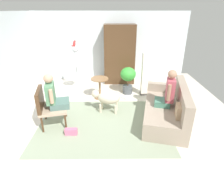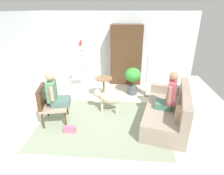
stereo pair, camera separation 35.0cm
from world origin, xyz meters
name	(u,v)px [view 1 (the left image)]	position (x,y,z in m)	size (l,w,h in m)	color
ground_plane	(105,118)	(0.00, 0.00, 0.00)	(6.93, 6.93, 0.00)	beige
back_wall	(106,47)	(0.00, 2.95, 1.25)	(5.92, 0.12, 2.50)	silver
area_rug	(103,123)	(-0.05, -0.24, 0.00)	(3.02, 2.28, 0.01)	gray
couch	(167,109)	(1.53, -0.08, 0.30)	(1.34, 2.02, 0.90)	gray
armchair	(47,104)	(-1.31, -0.26, 0.55)	(0.73, 0.76, 0.93)	#4C331E
person_on_couch	(168,92)	(1.49, -0.10, 0.79)	(0.48, 0.49, 0.90)	#427963
person_on_armchair	(54,95)	(-1.14, -0.22, 0.77)	(0.56, 0.56, 0.82)	#4E6E66
round_end_table	(100,86)	(-0.18, 1.16, 0.40)	(0.53, 0.53, 0.65)	olive
dog	(107,98)	(0.05, 0.34, 0.40)	(0.91, 0.42, 0.63)	beige
bird_cage_stand	(76,66)	(-0.97, 1.78, 0.85)	(0.46, 0.46, 1.48)	silver
parrot	(74,44)	(-0.98, 1.78, 1.57)	(0.17, 0.10, 0.19)	red
potted_plant	(128,77)	(0.70, 1.49, 0.56)	(0.49, 0.49, 0.88)	#4C5156
column_lamp	(145,75)	(1.21, 1.40, 0.67)	(0.20, 0.20, 1.36)	#4C4742
armoire_cabinet	(119,55)	(0.47, 2.54, 1.04)	(1.09, 0.56, 2.09)	#4C331E
handbag	(71,132)	(-0.73, -0.65, 0.07)	(0.27, 0.10, 0.15)	#D8668C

